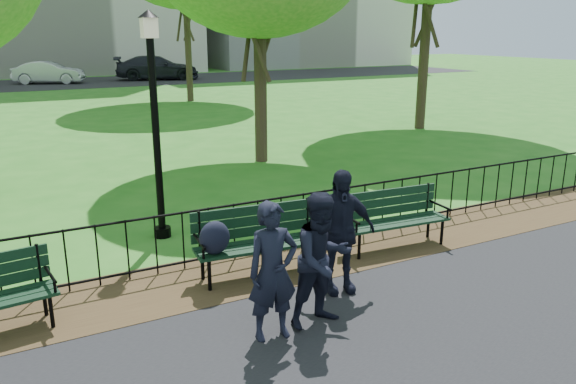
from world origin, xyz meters
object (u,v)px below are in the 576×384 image
park_bench_main (241,235)px  sedan_silver (49,72)px  park_bench_right_a (393,212)px  sedan_dark (157,68)px  person_right (339,232)px  lamppost (155,119)px  person_left (273,271)px  person_mid (323,260)px

park_bench_main → sedan_silver: sedan_silver is taller
park_bench_right_a → sedan_dark: size_ratio=0.32×
park_bench_main → park_bench_right_a: park_bench_main is taller
park_bench_main → person_right: (0.98, -0.96, 0.19)m
lamppost → person_right: bearing=-64.6°
park_bench_right_a → sedan_silver: sedan_silver is taller
lamppost → person_right: (1.50, -3.16, -1.16)m
sedan_dark → person_left: bearing=-177.5°
lamppost → person_right: size_ratio=2.20×
park_bench_right_a → lamppost: lamppost is taller
park_bench_right_a → person_left: bearing=-146.9°
park_bench_main → sedan_silver: size_ratio=0.44×
person_right → park_bench_right_a: bearing=43.0°
park_bench_main → person_left: 1.64m
park_bench_right_a → person_left: 3.38m
park_bench_right_a → person_mid: bearing=-140.6°
person_mid → sedan_silver: 35.42m
person_mid → person_right: bearing=40.9°
park_bench_right_a → person_right: (-1.66, -0.96, 0.27)m
park_bench_main → person_left: (-0.32, -1.60, 0.15)m
lamppost → person_left: size_ratio=2.30×
park_bench_main → lamppost: 2.64m
lamppost → park_bench_right_a: bearing=-34.9°
sedan_dark → person_mid: bearing=-176.5°
park_bench_main → person_mid: person_mid is taller
lamppost → person_mid: lamppost is taller
park_bench_right_a → sedan_silver: bearing=97.4°
park_bench_main → park_bench_right_a: (2.64, 0.01, -0.08)m
lamppost → person_right: 3.69m
sedan_silver → sedan_dark: sedan_dark is taller
person_mid → park_bench_main: bearing=97.9°
person_left → sedan_dark: size_ratio=0.28×
sedan_dark → park_bench_right_a: bearing=-173.3°
park_bench_right_a → sedan_silver: (-1.70, 33.81, 0.16)m
park_bench_right_a → lamppost: size_ratio=0.49×
lamppost → person_left: (0.20, -3.81, -1.20)m
person_left → sedan_silver: size_ratio=0.36×
park_bench_right_a → person_right: size_ratio=1.09×
lamppost → sedan_silver: bearing=87.4°
lamppost → sedan_dark: (8.60, 31.29, -1.17)m
park_bench_right_a → sedan_dark: sedan_dark is taller
park_bench_main → sedan_dark: (8.08, 33.50, 0.19)m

